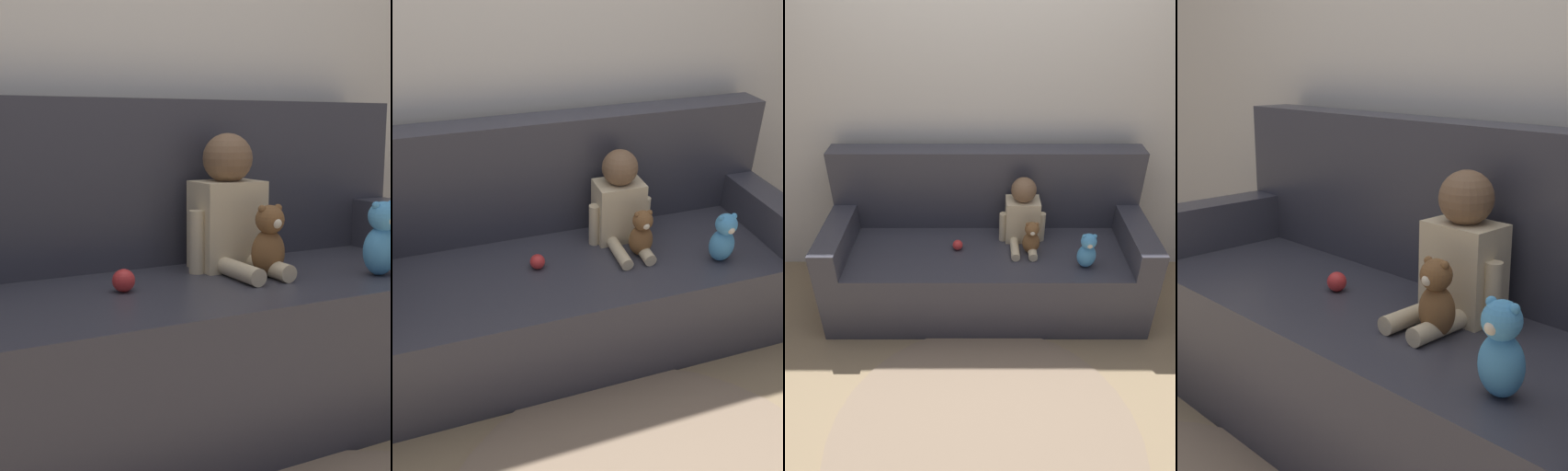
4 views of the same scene
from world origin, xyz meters
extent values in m
plane|color=#9E8460|center=(0.00, 0.00, 0.00)|extent=(12.00, 12.00, 0.00)
cube|color=silver|center=(0.00, 0.49, 1.30)|extent=(8.00, 0.05, 2.60)
cube|color=#383842|center=(0.00, 0.00, 0.24)|extent=(2.12, 0.80, 0.48)
cube|color=#383842|center=(0.00, 0.31, 0.76)|extent=(2.12, 0.18, 0.57)
cube|color=#383842|center=(-0.98, 0.00, 0.57)|extent=(0.16, 0.80, 0.19)
cube|color=beige|center=(0.24, 0.10, 0.62)|extent=(0.22, 0.16, 0.30)
sphere|color=brown|center=(0.24, 0.10, 0.85)|extent=(0.17, 0.17, 0.17)
cylinder|color=beige|center=(0.19, -0.08, 0.50)|extent=(0.06, 0.20, 0.06)
cylinder|color=beige|center=(0.30, -0.08, 0.50)|extent=(0.06, 0.20, 0.06)
cylinder|color=beige|center=(0.11, 0.07, 0.58)|extent=(0.05, 0.05, 0.21)
cylinder|color=beige|center=(0.37, 0.07, 0.58)|extent=(0.05, 0.05, 0.21)
ellipsoid|color=brown|center=(0.29, -0.08, 0.55)|extent=(0.11, 0.09, 0.15)
sphere|color=brown|center=(0.29, -0.08, 0.66)|extent=(0.09, 0.09, 0.09)
sphere|color=brown|center=(0.26, -0.08, 0.70)|extent=(0.03, 0.03, 0.03)
sphere|color=brown|center=(0.32, -0.08, 0.70)|extent=(0.03, 0.03, 0.03)
sphere|color=beige|center=(0.29, -0.12, 0.65)|extent=(0.03, 0.03, 0.03)
ellipsoid|color=#4C9EDB|center=(0.62, -0.23, 0.56)|extent=(0.12, 0.10, 0.16)
sphere|color=#4C9EDB|center=(0.62, -0.24, 0.67)|extent=(0.10, 0.10, 0.10)
sphere|color=#4C9EDB|center=(0.59, -0.24, 0.71)|extent=(0.03, 0.03, 0.03)
sphere|color=#4C9EDB|center=(0.65, -0.24, 0.71)|extent=(0.03, 0.03, 0.03)
sphere|color=beige|center=(0.62, -0.28, 0.66)|extent=(0.03, 0.03, 0.03)
sphere|color=red|center=(-0.19, -0.04, 0.51)|extent=(0.07, 0.07, 0.07)
camera|label=1|loc=(-0.88, -1.78, 0.95)|focal=50.00mm
camera|label=2|loc=(-0.48, -1.70, 1.71)|focal=35.00mm
camera|label=3|loc=(-0.04, -2.56, 2.22)|focal=35.00mm
camera|label=4|loc=(1.43, -1.40, 1.25)|focal=50.00mm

